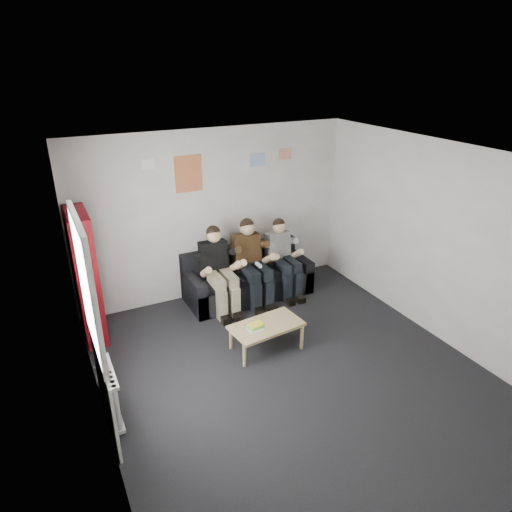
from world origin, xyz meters
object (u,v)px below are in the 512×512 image
at_px(person_left, 219,271).
at_px(person_right, 283,258).
at_px(coffee_table, 266,327).
at_px(bookshelf, 86,276).
at_px(sofa, 247,279).
at_px(person_middle, 252,263).

xyz_separation_m(person_left, person_right, (1.14, 0.00, -0.02)).
xyz_separation_m(coffee_table, person_left, (-0.14, 1.30, 0.31)).
height_order(person_left, person_right, person_left).
distance_m(bookshelf, coffee_table, 2.55).
distance_m(sofa, bookshelf, 2.54).
relative_size(sofa, person_right, 1.62).
relative_size(bookshelf, person_left, 1.39).
distance_m(coffee_table, person_middle, 1.41).
relative_size(bookshelf, person_right, 1.46).
distance_m(bookshelf, person_middle, 2.48).
height_order(sofa, person_left, person_left).
relative_size(bookshelf, coffee_table, 1.93).
bearing_deg(person_middle, bookshelf, -177.81).
xyz_separation_m(bookshelf, person_middle, (2.46, -0.12, -0.26)).
distance_m(person_left, person_right, 1.14).
bearing_deg(person_left, person_middle, 2.77).
height_order(person_left, person_middle, person_middle).
bearing_deg(coffee_table, sofa, 73.96).
xyz_separation_m(coffee_table, person_right, (1.00, 1.31, 0.29)).
xyz_separation_m(bookshelf, person_left, (1.89, -0.12, -0.27)).
relative_size(coffee_table, person_left, 0.72).
height_order(person_middle, person_right, person_middle).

